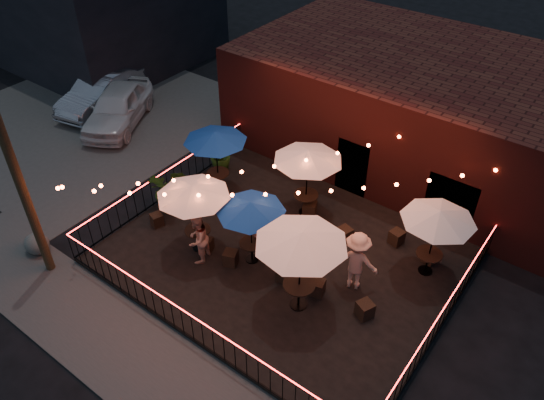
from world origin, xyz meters
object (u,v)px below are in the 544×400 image
Objects in this scene: cafe_table_1 at (215,137)px; cafe_table_3 at (308,156)px; cafe_table_5 at (439,217)px; cafe_table_2 at (251,208)px; cafe_table_4 at (301,239)px; utility_pole at (11,160)px; cooler at (178,194)px; cafe_table_0 at (193,192)px; boulder at (37,244)px.

cafe_table_1 is 3.29m from cafe_table_3.
cafe_table_2 is at bearing -148.56° from cafe_table_5.
cafe_table_3 is at bearing 89.24° from cafe_table_2.
cafe_table_2 is 0.87× the size of cafe_table_5.
cafe_table_2 is 0.77× the size of cafe_table_4.
cafe_table_1 is at bearing -166.08° from cafe_table_3.
utility_pole reaches higher than cafe_table_5.
cooler is (1.01, 4.50, -3.45)m from utility_pole.
utility_pole is 7.74m from cafe_table_4.
utility_pole is 3.07× the size of cafe_table_3.
cafe_table_3 is at bearing 63.75° from cafe_table_0.
cafe_table_4 is (3.80, -0.05, 0.27)m from cafe_table_0.
cafe_table_1 reaches higher than cooler.
cafe_table_3 is 4.07m from cafe_table_4.
cafe_table_3 is 0.99× the size of cafe_table_5.
cafe_table_2 reaches higher than boulder.
cafe_table_4 is 1.13× the size of cafe_table_5.
cafe_table_4 reaches higher than cooler.
cafe_table_4 is 3.39× the size of boulder.
cafe_table_1 reaches higher than boulder.
cafe_table_0 is 3.82m from cafe_table_3.
cafe_table_1 is at bearing 119.59° from cafe_table_0.
utility_pole reaches higher than cafe_table_0.
cafe_table_4 reaches higher than cafe_table_5.
utility_pole is 10.26× the size of cooler.
utility_pole reaches higher than cafe_table_4.
boulder is at bearing -147.87° from cafe_table_5.
utility_pole is 5.76m from cooler.
cafe_table_5 is (9.20, 6.59, -1.72)m from utility_pole.
boulder is at bearing 166.58° from utility_pole.
cafe_table_3 reaches higher than cafe_table_0.
utility_pole is at bearing -144.40° from cafe_table_5.
cafe_table_5 is (6.10, 3.30, -0.08)m from cafe_table_0.
cafe_table_5 reaches higher than boulder.
utility_pole is 6.38m from cafe_table_2.
cafe_table_1 is at bearing 146.85° from cafe_table_2.
boulder is (-10.13, -6.36, -1.94)m from cafe_table_5.
cafe_table_1 is 6.55m from boulder.
cafe_table_3 is 8.90m from boulder.
cafe_table_3 is 3.34× the size of cooler.
utility_pole reaches higher than cafe_table_1.
cafe_table_3 is at bearing 13.92° from cafe_table_1.
cafe_table_4 is (6.90, 3.24, -1.37)m from utility_pole.
cafe_table_0 is 6.94m from cafe_table_5.
boulder is (-5.72, -6.49, -2.09)m from cafe_table_3.
cafe_table_4 reaches higher than cafe_table_0.
cafe_table_4 is (2.15, -0.63, 0.43)m from cafe_table_2.
boulder is at bearing -158.94° from cafe_table_4.
cafe_table_4 is 6.37m from cooler.
cafe_table_1 is 0.81× the size of cafe_table_4.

